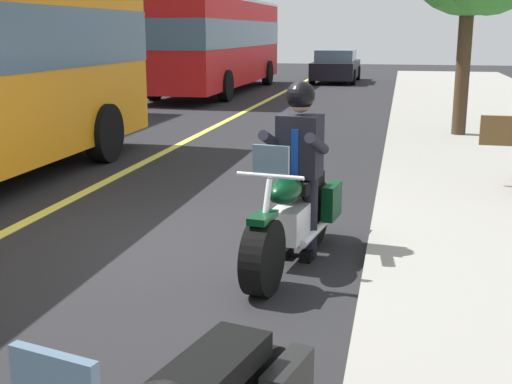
% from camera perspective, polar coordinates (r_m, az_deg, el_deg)
% --- Properties ---
extents(ground_plane, '(80.00, 80.00, 0.00)m').
position_cam_1_polar(ground_plane, '(7.05, -7.06, -4.65)').
color(ground_plane, black).
extents(lane_center_stripe, '(60.00, 0.16, 0.01)m').
position_cam_1_polar(lane_center_stripe, '(7.92, -20.88, -3.38)').
color(lane_center_stripe, '#E5DB4C').
rests_on(lane_center_stripe, ground_plane).
extents(motorcycle_main, '(2.22, 0.79, 1.26)m').
position_cam_1_polar(motorcycle_main, '(6.40, 3.17, -2.23)').
color(motorcycle_main, black).
rests_on(motorcycle_main, ground_plane).
extents(rider_main, '(0.68, 0.61, 1.74)m').
position_cam_1_polar(rider_main, '(6.45, 3.72, 3.21)').
color(rider_main, black).
rests_on(rider_main, ground_plane).
extents(bus_far, '(11.05, 2.70, 3.30)m').
position_cam_1_polar(bus_far, '(24.77, -3.46, 12.86)').
color(bus_far, red).
rests_on(bus_far, ground_plane).
extents(car_silver, '(4.60, 1.92, 1.40)m').
position_cam_1_polar(car_silver, '(29.83, 6.86, 10.63)').
color(car_silver, black).
rests_on(car_silver, ground_plane).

